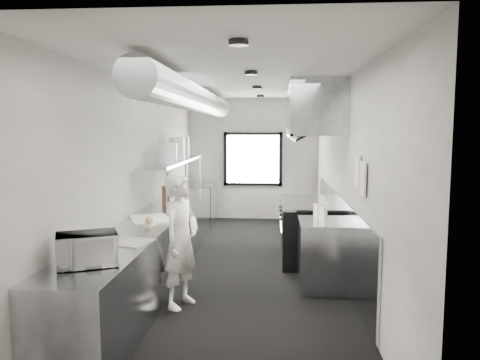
% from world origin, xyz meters
% --- Properties ---
extents(floor, '(3.00, 8.00, 0.01)m').
position_xyz_m(floor, '(0.00, 0.00, 0.00)').
color(floor, black).
rests_on(floor, ground).
extents(ceiling, '(3.00, 8.00, 0.01)m').
position_xyz_m(ceiling, '(0.00, 0.00, 2.80)').
color(ceiling, silver).
rests_on(ceiling, wall_back).
extents(wall_back, '(3.00, 0.02, 2.80)m').
position_xyz_m(wall_back, '(0.00, 4.00, 1.40)').
color(wall_back, beige).
rests_on(wall_back, floor).
extents(wall_front, '(3.00, 0.02, 2.80)m').
position_xyz_m(wall_front, '(0.00, -4.00, 1.40)').
color(wall_front, beige).
rests_on(wall_front, floor).
extents(wall_left, '(0.02, 8.00, 2.80)m').
position_xyz_m(wall_left, '(-1.50, 0.00, 1.40)').
color(wall_left, beige).
rests_on(wall_left, floor).
extents(wall_right, '(0.02, 8.00, 2.80)m').
position_xyz_m(wall_right, '(1.50, 0.00, 1.40)').
color(wall_right, beige).
rests_on(wall_right, floor).
extents(wall_cladding, '(0.03, 5.50, 1.10)m').
position_xyz_m(wall_cladding, '(1.48, 0.30, 0.55)').
color(wall_cladding, gray).
rests_on(wall_cladding, wall_right).
extents(hvac_duct, '(0.40, 6.40, 0.40)m').
position_xyz_m(hvac_duct, '(-0.70, 0.40, 2.55)').
color(hvac_duct, '#93989B').
rests_on(hvac_duct, ceiling).
extents(service_window, '(1.36, 0.05, 1.25)m').
position_xyz_m(service_window, '(0.00, 3.96, 1.40)').
color(service_window, white).
rests_on(service_window, wall_back).
extents(exhaust_hood, '(0.81, 2.20, 0.88)m').
position_xyz_m(exhaust_hood, '(1.10, 0.70, 2.39)').
color(exhaust_hood, gray).
rests_on(exhaust_hood, ceiling).
extents(prep_counter, '(0.70, 6.00, 0.90)m').
position_xyz_m(prep_counter, '(-1.15, -0.50, 0.45)').
color(prep_counter, gray).
rests_on(prep_counter, floor).
extents(pass_shelf, '(0.45, 3.00, 0.68)m').
position_xyz_m(pass_shelf, '(-1.19, 1.00, 1.54)').
color(pass_shelf, gray).
rests_on(pass_shelf, prep_counter).
extents(range, '(0.88, 1.60, 0.94)m').
position_xyz_m(range, '(1.04, 0.70, 0.47)').
color(range, black).
rests_on(range, floor).
extents(bottle_station, '(0.65, 0.80, 0.90)m').
position_xyz_m(bottle_station, '(1.15, -0.70, 0.45)').
color(bottle_station, gray).
rests_on(bottle_station, floor).
extents(far_work_table, '(0.70, 1.20, 0.90)m').
position_xyz_m(far_work_table, '(-1.15, 3.20, 0.45)').
color(far_work_table, gray).
rests_on(far_work_table, floor).
extents(notice_sheet_a, '(0.02, 0.28, 0.38)m').
position_xyz_m(notice_sheet_a, '(1.47, -1.20, 1.60)').
color(notice_sheet_a, white).
rests_on(notice_sheet_a, wall_right).
extents(notice_sheet_b, '(0.02, 0.28, 0.38)m').
position_xyz_m(notice_sheet_b, '(1.47, -1.55, 1.55)').
color(notice_sheet_b, white).
rests_on(notice_sheet_b, wall_right).
extents(line_cook, '(0.57, 0.68, 1.58)m').
position_xyz_m(line_cook, '(-0.60, -1.46, 0.79)').
color(line_cook, white).
rests_on(line_cook, floor).
extents(microwave, '(0.58, 0.53, 0.29)m').
position_xyz_m(microwave, '(-1.15, -2.85, 1.04)').
color(microwave, silver).
rests_on(microwave, prep_counter).
extents(deli_tub_a, '(0.19, 0.19, 0.11)m').
position_xyz_m(deli_tub_a, '(-1.26, -2.50, 0.96)').
color(deli_tub_a, silver).
rests_on(deli_tub_a, prep_counter).
extents(deli_tub_b, '(0.17, 0.17, 0.10)m').
position_xyz_m(deli_tub_b, '(-1.33, -2.54, 0.95)').
color(deli_tub_b, silver).
rests_on(deli_tub_b, prep_counter).
extents(newspaper, '(0.41, 0.46, 0.01)m').
position_xyz_m(newspaper, '(-0.98, -2.03, 0.90)').
color(newspaper, silver).
rests_on(newspaper, prep_counter).
extents(small_plate, '(0.17, 0.17, 0.01)m').
position_xyz_m(small_plate, '(-1.06, -1.14, 0.91)').
color(small_plate, silver).
rests_on(small_plate, prep_counter).
extents(pastry, '(0.10, 0.10, 0.10)m').
position_xyz_m(pastry, '(-1.06, -1.14, 0.96)').
color(pastry, tan).
rests_on(pastry, small_plate).
extents(cutting_board, '(0.70, 0.78, 0.02)m').
position_xyz_m(cutting_board, '(-1.14, -0.79, 0.91)').
color(cutting_board, white).
rests_on(cutting_board, prep_counter).
extents(knife_block, '(0.18, 0.26, 0.26)m').
position_xyz_m(knife_block, '(-1.27, 0.64, 1.03)').
color(knife_block, brown).
rests_on(knife_block, prep_counter).
extents(plate_stack_a, '(0.27, 0.27, 0.31)m').
position_xyz_m(plate_stack_a, '(-1.20, 0.34, 1.72)').
color(plate_stack_a, silver).
rests_on(plate_stack_a, pass_shelf).
extents(plate_stack_b, '(0.26, 0.26, 0.29)m').
position_xyz_m(plate_stack_b, '(-1.22, 0.83, 1.72)').
color(plate_stack_b, silver).
rests_on(plate_stack_b, pass_shelf).
extents(plate_stack_c, '(0.34, 0.34, 0.38)m').
position_xyz_m(plate_stack_c, '(-1.19, 1.16, 1.76)').
color(plate_stack_c, silver).
rests_on(plate_stack_c, pass_shelf).
extents(plate_stack_d, '(0.31, 0.31, 0.38)m').
position_xyz_m(plate_stack_d, '(-1.21, 1.83, 1.76)').
color(plate_stack_d, silver).
rests_on(plate_stack_d, pass_shelf).
extents(squeeze_bottle_a, '(0.06, 0.06, 0.17)m').
position_xyz_m(squeeze_bottle_a, '(1.13, -0.96, 0.98)').
color(squeeze_bottle_a, white).
rests_on(squeeze_bottle_a, bottle_station).
extents(squeeze_bottle_b, '(0.08, 0.08, 0.20)m').
position_xyz_m(squeeze_bottle_b, '(1.13, -0.80, 1.00)').
color(squeeze_bottle_b, white).
rests_on(squeeze_bottle_b, bottle_station).
extents(squeeze_bottle_c, '(0.08, 0.08, 0.19)m').
position_xyz_m(squeeze_bottle_c, '(1.11, -0.70, 0.99)').
color(squeeze_bottle_c, white).
rests_on(squeeze_bottle_c, bottle_station).
extents(squeeze_bottle_d, '(0.08, 0.08, 0.20)m').
position_xyz_m(squeeze_bottle_d, '(1.08, -0.55, 1.00)').
color(squeeze_bottle_d, white).
rests_on(squeeze_bottle_d, bottle_station).
extents(squeeze_bottle_e, '(0.07, 0.07, 0.17)m').
position_xyz_m(squeeze_bottle_e, '(1.06, -0.40, 0.99)').
color(squeeze_bottle_e, white).
rests_on(squeeze_bottle_e, bottle_station).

